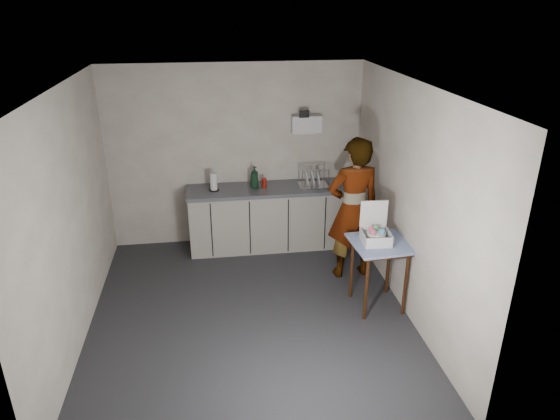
{
  "coord_description": "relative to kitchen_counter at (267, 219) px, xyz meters",
  "views": [
    {
      "loc": [
        -0.34,
        -4.87,
        3.38
      ],
      "look_at": [
        0.42,
        0.45,
        1.09
      ],
      "focal_mm": 32.0,
      "sensor_mm": 36.0,
      "label": 1
    }
  ],
  "objects": [
    {
      "name": "wall_shelf",
      "position": [
        0.6,
        0.22,
        1.32
      ],
      "size": [
        0.42,
        0.18,
        0.37
      ],
      "color": "white",
      "rests_on": "ground"
    },
    {
      "name": "soap_bottle",
      "position": [
        -0.17,
        0.01,
        0.64
      ],
      "size": [
        0.16,
        0.16,
        0.32
      ],
      "primitive_type": "imported",
      "rotation": [
        0.0,
        0.0,
        0.4
      ],
      "color": "black",
      "rests_on": "kitchen_counter"
    },
    {
      "name": "wall_right",
      "position": [
        1.39,
        -1.7,
        0.87
      ],
      "size": [
        0.02,
        4.0,
        2.6
      ],
      "primitive_type": "cube",
      "color": "#B2A89B",
      "rests_on": "ground"
    },
    {
      "name": "wall_back",
      "position": [
        -0.4,
        0.29,
        0.87
      ],
      "size": [
        3.6,
        0.02,
        2.6
      ],
      "primitive_type": "cube",
      "color": "#B2A89B",
      "rests_on": "ground"
    },
    {
      "name": "dish_rack",
      "position": [
        0.66,
        -0.03,
        0.55
      ],
      "size": [
        0.41,
        0.31,
        0.29
      ],
      "color": "silver",
      "rests_on": "kitchen_counter"
    },
    {
      "name": "wall_left",
      "position": [
        -2.19,
        -1.7,
        0.87
      ],
      "size": [
        0.02,
        4.0,
        2.6
      ],
      "primitive_type": "cube",
      "color": "#B2A89B",
      "rests_on": "ground"
    },
    {
      "name": "kitchen_counter",
      "position": [
        0.0,
        0.0,
        0.0
      ],
      "size": [
        2.24,
        0.62,
        0.91
      ],
      "color": "black",
      "rests_on": "ground"
    },
    {
      "name": "bakery_box",
      "position": [
        1.04,
        -1.7,
        0.5
      ],
      "size": [
        0.33,
        0.34,
        0.44
      ],
      "rotation": [
        0.0,
        0.0,
        -0.06
      ],
      "color": "white",
      "rests_on": "side_table"
    },
    {
      "name": "soda_can",
      "position": [
        -0.03,
        0.01,
        0.55
      ],
      "size": [
        0.07,
        0.07,
        0.14
      ],
      "primitive_type": "cylinder",
      "color": "red",
      "rests_on": "kitchen_counter"
    },
    {
      "name": "standing_man",
      "position": [
        0.98,
        -0.98,
        0.5
      ],
      "size": [
        0.72,
        0.51,
        1.86
      ],
      "primitive_type": "imported",
      "rotation": [
        0.0,
        0.0,
        3.23
      ],
      "color": "#B2A593",
      "rests_on": "ground"
    },
    {
      "name": "dark_bottle",
      "position": [
        -0.17,
        0.01,
        0.59
      ],
      "size": [
        0.06,
        0.06,
        0.22
      ],
      "primitive_type": "cylinder",
      "color": "black",
      "rests_on": "kitchen_counter"
    },
    {
      "name": "side_table",
      "position": [
        1.1,
        -1.74,
        0.3
      ],
      "size": [
        0.69,
        0.69,
        0.83
      ],
      "rotation": [
        0.0,
        0.0,
        0.07
      ],
      "color": "#381B0C",
      "rests_on": "ground"
    },
    {
      "name": "ground",
      "position": [
        -0.4,
        -1.7,
        -0.43
      ],
      "size": [
        4.0,
        4.0,
        0.0
      ],
      "primitive_type": "plane",
      "color": "#29292E",
      "rests_on": "ground"
    },
    {
      "name": "ceiling",
      "position": [
        -0.4,
        -1.7,
        2.17
      ],
      "size": [
        3.6,
        4.0,
        0.01
      ],
      "primitive_type": "cube",
      "color": "white",
      "rests_on": "wall_back"
    },
    {
      "name": "paper_towel",
      "position": [
        -0.74,
        -0.01,
        0.6
      ],
      "size": [
        0.14,
        0.14,
        0.25
      ],
      "color": "black",
      "rests_on": "kitchen_counter"
    }
  ]
}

